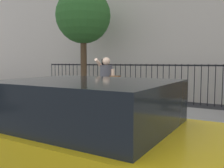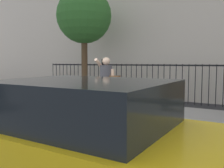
# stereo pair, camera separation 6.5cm
# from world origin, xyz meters

# --- Properties ---
(ground_plane) EXTENTS (60.00, 60.00, 0.00)m
(ground_plane) POSITION_xyz_m (0.00, 0.00, 0.00)
(ground_plane) COLOR #28282B
(sidewalk) EXTENTS (28.00, 4.40, 0.15)m
(sidewalk) POSITION_xyz_m (0.00, 2.20, 0.07)
(sidewalk) COLOR gray
(sidewalk) RESTS_ON ground
(iron_fence) EXTENTS (12.03, 0.04, 1.60)m
(iron_fence) POSITION_xyz_m (0.00, 5.90, 1.02)
(iron_fence) COLOR black
(iron_fence) RESTS_ON ground
(taxi_yellow) EXTENTS (4.22, 1.90, 1.45)m
(taxi_yellow) POSITION_xyz_m (2.26, -1.66, 0.70)
(taxi_yellow) COLOR yellow
(taxi_yellow) RESTS_ON ground
(pedestrian_on_phone) EXTENTS (0.66, 0.48, 1.66)m
(pedestrian_on_phone) POSITION_xyz_m (0.29, 1.67, 1.11)
(pedestrian_on_phone) COLOR beige
(pedestrian_on_phone) RESTS_ON sidewalk
(street_tree_near) EXTENTS (2.37, 2.37, 4.86)m
(street_tree_near) POSITION_xyz_m (-2.81, 4.63, 3.64)
(street_tree_near) COLOR #4C3823
(street_tree_near) RESTS_ON ground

